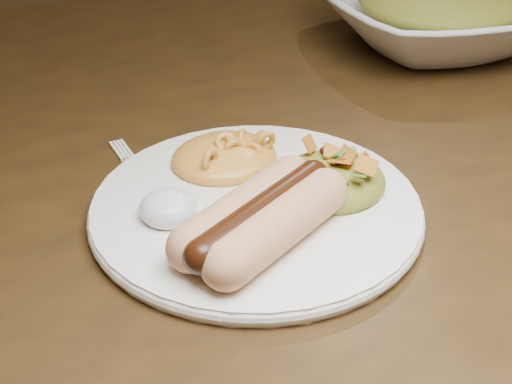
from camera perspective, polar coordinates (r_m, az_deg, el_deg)
name	(u,v)px	position (r m, az deg, el deg)	size (l,w,h in m)	color
table	(240,217)	(0.79, -1.18, -1.86)	(1.60, 0.90, 0.75)	#3C260E
plate	(256,210)	(0.62, 0.00, -1.30)	(0.26, 0.26, 0.01)	white
hotdog	(261,217)	(0.57, 0.40, -1.83)	(0.13, 0.11, 0.04)	tan
mac_and_cheese	(224,144)	(0.67, -2.34, 3.51)	(0.09, 0.08, 0.04)	gold
sour_cream	(168,202)	(0.60, -6.45, -0.73)	(0.04, 0.04, 0.03)	white
taco_salad	(332,172)	(0.63, 5.54, 1.48)	(0.09, 0.08, 0.04)	#B57F29
fork	(146,183)	(0.67, -8.02, 0.63)	(0.02, 0.13, 0.00)	white
serving_bowl	(439,14)	(0.97, 13.16, 12.52)	(0.28, 0.28, 0.07)	silver
bowl_filling	(441,1)	(0.96, 13.27, 13.38)	(0.19, 0.19, 0.05)	#B57F29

